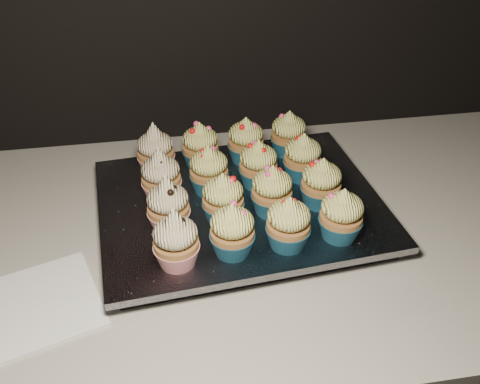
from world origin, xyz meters
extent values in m
cube|color=beige|center=(0.00, 1.70, 0.88)|extent=(2.44, 0.64, 0.04)
cube|color=white|center=(-0.06, 1.58, 0.90)|extent=(0.19, 0.19, 0.00)
cube|color=black|center=(0.23, 1.72, 0.91)|extent=(0.43, 0.34, 0.02)
cube|color=silver|center=(0.23, 1.72, 0.93)|extent=(0.47, 0.38, 0.01)
cone|color=red|center=(0.12, 1.59, 0.95)|extent=(0.06, 0.06, 0.03)
ellipsoid|color=beige|center=(0.12, 1.59, 0.99)|extent=(0.06, 0.06, 0.04)
cone|color=beige|center=(0.12, 1.59, 1.02)|extent=(0.03, 0.03, 0.03)
cone|color=navy|center=(0.20, 1.60, 0.95)|extent=(0.06, 0.06, 0.03)
ellipsoid|color=#F1EE79|center=(0.20, 1.60, 0.99)|extent=(0.06, 0.06, 0.04)
cone|color=#F1EE79|center=(0.20, 1.60, 1.01)|extent=(0.03, 0.03, 0.02)
cone|color=navy|center=(0.28, 1.61, 0.95)|extent=(0.06, 0.06, 0.03)
ellipsoid|color=#F1EE79|center=(0.28, 1.61, 0.99)|extent=(0.06, 0.06, 0.04)
cone|color=#F1EE79|center=(0.28, 1.61, 1.01)|extent=(0.03, 0.03, 0.02)
cone|color=navy|center=(0.36, 1.61, 0.95)|extent=(0.06, 0.06, 0.03)
ellipsoid|color=#F1EE79|center=(0.36, 1.61, 0.99)|extent=(0.06, 0.06, 0.04)
cone|color=#F1EE79|center=(0.36, 1.61, 1.01)|extent=(0.03, 0.03, 0.02)
cone|color=red|center=(0.12, 1.67, 0.95)|extent=(0.06, 0.06, 0.03)
ellipsoid|color=beige|center=(0.12, 1.67, 0.99)|extent=(0.06, 0.06, 0.04)
cone|color=beige|center=(0.12, 1.67, 1.02)|extent=(0.03, 0.03, 0.03)
cone|color=navy|center=(0.20, 1.68, 0.95)|extent=(0.06, 0.06, 0.03)
ellipsoid|color=#F1EE79|center=(0.20, 1.68, 0.99)|extent=(0.06, 0.06, 0.04)
cone|color=#F1EE79|center=(0.20, 1.68, 1.01)|extent=(0.03, 0.03, 0.02)
cone|color=navy|center=(0.28, 1.69, 0.95)|extent=(0.06, 0.06, 0.03)
ellipsoid|color=#F1EE79|center=(0.28, 1.69, 0.99)|extent=(0.06, 0.06, 0.04)
cone|color=#F1EE79|center=(0.28, 1.69, 1.01)|extent=(0.03, 0.03, 0.02)
cone|color=navy|center=(0.35, 1.69, 0.95)|extent=(0.06, 0.06, 0.03)
ellipsoid|color=#F1EE79|center=(0.35, 1.69, 0.99)|extent=(0.06, 0.06, 0.04)
cone|color=#F1EE79|center=(0.35, 1.69, 1.01)|extent=(0.03, 0.03, 0.02)
cone|color=red|center=(0.11, 1.75, 0.95)|extent=(0.06, 0.06, 0.03)
ellipsoid|color=beige|center=(0.11, 1.75, 0.99)|extent=(0.06, 0.06, 0.04)
cone|color=beige|center=(0.11, 1.75, 1.02)|extent=(0.03, 0.03, 0.03)
cone|color=navy|center=(0.19, 1.76, 0.95)|extent=(0.06, 0.06, 0.03)
ellipsoid|color=#F1EE79|center=(0.19, 1.76, 0.99)|extent=(0.06, 0.06, 0.04)
cone|color=#F1EE79|center=(0.19, 1.76, 1.01)|extent=(0.03, 0.03, 0.02)
cone|color=navy|center=(0.27, 1.76, 0.95)|extent=(0.06, 0.06, 0.03)
ellipsoid|color=#F1EE79|center=(0.27, 1.76, 0.99)|extent=(0.06, 0.06, 0.04)
cone|color=#F1EE79|center=(0.27, 1.76, 1.01)|extent=(0.03, 0.03, 0.02)
cone|color=navy|center=(0.35, 1.77, 0.95)|extent=(0.06, 0.06, 0.03)
ellipsoid|color=#F1EE79|center=(0.35, 1.77, 0.99)|extent=(0.06, 0.06, 0.04)
cone|color=#F1EE79|center=(0.35, 1.77, 1.01)|extent=(0.03, 0.03, 0.02)
cone|color=red|center=(0.11, 1.83, 0.95)|extent=(0.06, 0.06, 0.03)
ellipsoid|color=beige|center=(0.11, 1.83, 0.99)|extent=(0.06, 0.06, 0.04)
cone|color=beige|center=(0.11, 1.83, 1.02)|extent=(0.03, 0.03, 0.03)
cone|color=navy|center=(0.18, 1.83, 0.95)|extent=(0.06, 0.06, 0.03)
ellipsoid|color=#F1EE79|center=(0.18, 1.83, 0.99)|extent=(0.06, 0.06, 0.04)
cone|color=#F1EE79|center=(0.18, 1.83, 1.01)|extent=(0.03, 0.03, 0.02)
cone|color=navy|center=(0.26, 1.84, 0.95)|extent=(0.06, 0.06, 0.03)
ellipsoid|color=#F1EE79|center=(0.26, 1.84, 0.99)|extent=(0.06, 0.06, 0.04)
cone|color=#F1EE79|center=(0.26, 1.84, 1.01)|extent=(0.03, 0.03, 0.02)
cone|color=navy|center=(0.34, 1.85, 0.95)|extent=(0.06, 0.06, 0.03)
ellipsoid|color=#F1EE79|center=(0.34, 1.85, 0.99)|extent=(0.06, 0.06, 0.04)
cone|color=#F1EE79|center=(0.34, 1.85, 1.01)|extent=(0.03, 0.03, 0.02)
camera|label=1|loc=(0.12, 1.05, 1.44)|focal=40.00mm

